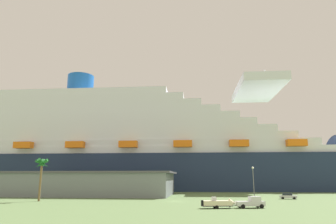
{
  "coord_description": "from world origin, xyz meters",
  "views": [
    {
      "loc": [
        8.32,
        -79.25,
        5.81
      ],
      "look_at": [
        -5.21,
        29.16,
        29.53
      ],
      "focal_mm": 32.45,
      "sensor_mm": 36.0,
      "label": 1
    }
  ],
  "objects_px": {
    "street_lamp": "(253,179)",
    "parked_car_silver_sedan": "(288,196)",
    "pickup_truck": "(251,203)",
    "parked_car_green_wagon": "(15,193)",
    "small_boat_on_trailer": "(220,203)",
    "parked_car_yellow_taxi": "(112,194)",
    "cruise_ship": "(131,152)",
    "palm_tree": "(42,166)"
  },
  "relations": [
    {
      "from": "palm_tree",
      "to": "parked_car_green_wagon",
      "type": "bearing_deg",
      "value": 134.06
    },
    {
      "from": "pickup_truck",
      "to": "palm_tree",
      "type": "relative_size",
      "value": 0.55
    },
    {
      "from": "cruise_ship",
      "to": "street_lamp",
      "type": "height_order",
      "value": "cruise_ship"
    },
    {
      "from": "small_boat_on_trailer",
      "to": "palm_tree",
      "type": "distance_m",
      "value": 47.3
    },
    {
      "from": "street_lamp",
      "to": "parked_car_green_wagon",
      "type": "relative_size",
      "value": 1.77
    },
    {
      "from": "parked_car_yellow_taxi",
      "to": "parked_car_silver_sedan",
      "type": "bearing_deg",
      "value": -3.86
    },
    {
      "from": "small_boat_on_trailer",
      "to": "cruise_ship",
      "type": "bearing_deg",
      "value": 114.78
    },
    {
      "from": "cruise_ship",
      "to": "parked_car_yellow_taxi",
      "type": "xyz_separation_m",
      "value": [
        7.88,
        -53.73,
        -17.72
      ]
    },
    {
      "from": "palm_tree",
      "to": "parked_car_green_wagon",
      "type": "relative_size",
      "value": 2.21
    },
    {
      "from": "cruise_ship",
      "to": "pickup_truck",
      "type": "relative_size",
      "value": 41.78
    },
    {
      "from": "cruise_ship",
      "to": "street_lamp",
      "type": "xyz_separation_m",
      "value": [
        49.4,
        -65.27,
        -12.97
      ]
    },
    {
      "from": "pickup_truck",
      "to": "parked_car_yellow_taxi",
      "type": "xyz_separation_m",
      "value": [
        -37.98,
        31.04,
        -0.21
      ]
    },
    {
      "from": "palm_tree",
      "to": "parked_car_yellow_taxi",
      "type": "height_order",
      "value": "palm_tree"
    },
    {
      "from": "small_boat_on_trailer",
      "to": "parked_car_silver_sedan",
      "type": "bearing_deg",
      "value": 55.51
    },
    {
      "from": "pickup_truck",
      "to": "parked_car_silver_sedan",
      "type": "distance_m",
      "value": 30.82
    },
    {
      "from": "cruise_ship",
      "to": "parked_car_yellow_taxi",
      "type": "height_order",
      "value": "cruise_ship"
    },
    {
      "from": "palm_tree",
      "to": "parked_car_yellow_taxi",
      "type": "relative_size",
      "value": 2.34
    },
    {
      "from": "cruise_ship",
      "to": "palm_tree",
      "type": "height_order",
      "value": "cruise_ship"
    },
    {
      "from": "parked_car_silver_sedan",
      "to": "parked_car_yellow_taxi",
      "type": "xyz_separation_m",
      "value": [
        -51.81,
        3.5,
        -0.0
      ]
    },
    {
      "from": "pickup_truck",
      "to": "parked_car_green_wagon",
      "type": "distance_m",
      "value": 78.89
    },
    {
      "from": "cruise_ship",
      "to": "parked_car_silver_sedan",
      "type": "height_order",
      "value": "cruise_ship"
    },
    {
      "from": "cruise_ship",
      "to": "street_lamp",
      "type": "distance_m",
      "value": 82.87
    },
    {
      "from": "cruise_ship",
      "to": "small_boat_on_trailer",
      "type": "distance_m",
      "value": 96.55
    },
    {
      "from": "palm_tree",
      "to": "street_lamp",
      "type": "distance_m",
      "value": 55.18
    },
    {
      "from": "parked_car_silver_sedan",
      "to": "palm_tree",
      "type": "bearing_deg",
      "value": -165.97
    },
    {
      "from": "small_boat_on_trailer",
      "to": "parked_car_yellow_taxi",
      "type": "height_order",
      "value": "small_boat_on_trailer"
    },
    {
      "from": "street_lamp",
      "to": "parked_car_green_wagon",
      "type": "xyz_separation_m",
      "value": [
        -75.26,
        13.33,
        -4.75
      ]
    },
    {
      "from": "small_boat_on_trailer",
      "to": "street_lamp",
      "type": "bearing_deg",
      "value": 65.33
    },
    {
      "from": "pickup_truck",
      "to": "parked_car_green_wagon",
      "type": "height_order",
      "value": "pickup_truck"
    },
    {
      "from": "small_boat_on_trailer",
      "to": "parked_car_silver_sedan",
      "type": "distance_m",
      "value": 35.14
    },
    {
      "from": "cruise_ship",
      "to": "parked_car_green_wagon",
      "type": "distance_m",
      "value": 60.66
    },
    {
      "from": "street_lamp",
      "to": "parked_car_silver_sedan",
      "type": "height_order",
      "value": "street_lamp"
    },
    {
      "from": "street_lamp",
      "to": "parked_car_yellow_taxi",
      "type": "distance_m",
      "value": 43.35
    },
    {
      "from": "parked_car_yellow_taxi",
      "to": "cruise_ship",
      "type": "bearing_deg",
      "value": 98.35
    },
    {
      "from": "pickup_truck",
      "to": "parked_car_silver_sedan",
      "type": "xyz_separation_m",
      "value": [
        13.82,
        27.55,
        -0.21
      ]
    },
    {
      "from": "small_boat_on_trailer",
      "to": "parked_car_yellow_taxi",
      "type": "distance_m",
      "value": 45.52
    },
    {
      "from": "street_lamp",
      "to": "parked_car_green_wagon",
      "type": "height_order",
      "value": "street_lamp"
    },
    {
      "from": "pickup_truck",
      "to": "small_boat_on_trailer",
      "type": "height_order",
      "value": "pickup_truck"
    },
    {
      "from": "palm_tree",
      "to": "parked_car_green_wagon",
      "type": "height_order",
      "value": "palm_tree"
    },
    {
      "from": "palm_tree",
      "to": "street_lamp",
      "type": "bearing_deg",
      "value": 8.5
    },
    {
      "from": "palm_tree",
      "to": "pickup_truck",
      "type": "bearing_deg",
      "value": -12.57
    },
    {
      "from": "parked_car_silver_sedan",
      "to": "parked_car_green_wagon",
      "type": "bearing_deg",
      "value": 176.46
    }
  ]
}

